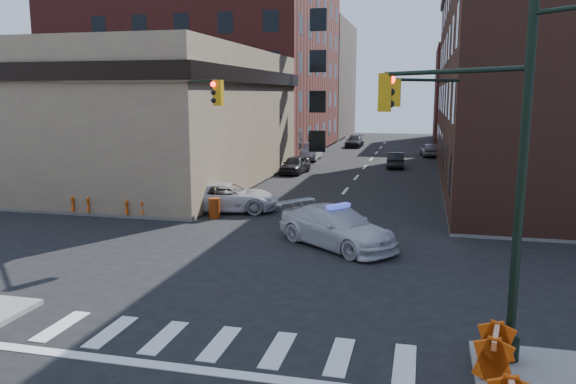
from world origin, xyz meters
The scene contains 27 objects.
ground centered at (0.00, 0.00, 0.00)m, with size 140.00×140.00×0.00m, color black.
sidewalk_nw centered at (-23.00, 32.75, 0.07)m, with size 34.00×54.50×0.15m, color gray.
bank_building centered at (-17.00, 16.50, 4.50)m, with size 22.00×22.00×9.00m, color #877858.
apartment_block centered at (-18.50, 40.00, 12.00)m, with size 25.00×25.00×24.00m, color #5D221D.
commercial_row_ne centered at (13.00, 22.50, 7.00)m, with size 14.00×34.00×14.00m, color #502A20.
filler_nw centered at (-16.00, 62.00, 8.00)m, with size 20.00×18.00×16.00m, color brown.
filler_ne centered at (14.00, 58.00, 6.00)m, with size 16.00×16.00×12.00m, color #5D221D.
signal_pole_se centered at (6.04, -5.52, 4.61)m, with size 5.40×5.27×8.00m.
signal_pole_nw centered at (-5.85, 5.34, 4.34)m, with size 3.58×3.67×8.00m.
signal_pole_ne centered at (5.84, 5.35, 4.34)m, with size 3.67×3.58×8.00m.
tree_ne_near centered at (7.50, 26.00, 3.49)m, with size 3.00×3.00×4.85m.
tree_ne_far centered at (7.50, 34.00, 3.49)m, with size 3.00×3.00×4.85m.
police_car centered at (1.45, 2.83, 0.80)m, with size 2.25×5.54×1.61m, color silver.
pickup centered at (-5.21, 8.34, 0.75)m, with size 2.49×5.41×1.50m, color silver.
parked_car_wnear centered at (-4.88, 23.01, 0.68)m, with size 1.61×4.01×1.37m, color black.
parked_car_wfar centered at (-5.50, 32.08, 0.79)m, with size 1.68×4.82×1.59m, color #95969D.
parked_car_wdeep centered at (-3.02, 45.86, 0.65)m, with size 1.83×4.50×1.31m, color black.
parked_car_enear centered at (2.50, 28.39, 0.65)m, with size 1.37×3.93×1.30m, color black.
parked_car_efar centered at (5.35, 37.91, 0.68)m, with size 1.60×3.97×1.35m, color gray.
pedestrian_a centered at (-8.79, 6.00, 1.10)m, with size 0.69×0.45×1.89m, color black.
pedestrian_b centered at (-11.75, 6.41, 1.01)m, with size 0.83×0.65×1.71m, color black.
pedestrian_c centered at (-12.70, 9.05, 0.99)m, with size 0.99×0.41×1.68m, color black.
barrel_road centered at (2.02, 3.67, 0.47)m, with size 0.53×0.53×0.95m, color #CD3C09.
barrel_bank centered at (-5.26, 6.60, 0.51)m, with size 0.57×0.57×1.01m, color #C35309.
barricade_se_a centered at (6.40, -6.99, 0.62)m, with size 1.24×0.62×0.93m, color red, non-canonical shape.
barricade_nw_a centered at (-9.04, 5.70, 0.55)m, with size 1.07×0.54×0.80m, color #D24109, non-canonical shape.
barricade_nw_b centered at (-12.00, 5.70, 0.58)m, with size 1.16×0.58×0.87m, color #CD5309, non-canonical shape.
Camera 1 is at (4.71, -19.09, 6.13)m, focal length 35.00 mm.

